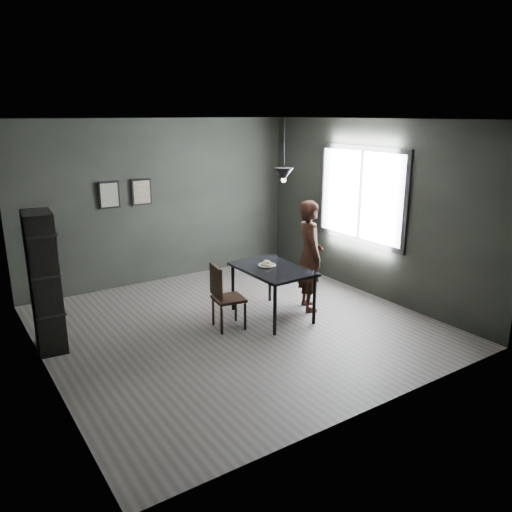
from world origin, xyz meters
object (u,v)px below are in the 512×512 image
cafe_table (272,273)px  wood_chair (223,293)px  white_plate (267,266)px  pendant_lamp (284,174)px  woman (310,256)px  shelf_unit (44,282)px

cafe_table → wood_chair: (-0.81, 0.02, -0.15)m
white_plate → cafe_table: bearing=-79.5°
white_plate → pendant_lamp: size_ratio=0.27×
cafe_table → woman: (0.65, -0.04, 0.16)m
pendant_lamp → woman: bearing=-19.3°
woman → shelf_unit: (-3.57, 0.77, 0.04)m
cafe_table → shelf_unit: shelf_unit is taller
white_plate → woman: bearing=-12.6°
woman → shelf_unit: bearing=100.7°
woman → pendant_lamp: bearing=93.6°
woman → shelf_unit: size_ratio=0.95×
white_plate → shelf_unit: 2.97m
cafe_table → pendant_lamp: (0.25, 0.10, 1.38)m
white_plate → woman: (0.67, -0.15, 0.08)m
cafe_table → white_plate: 0.14m
shelf_unit → woman: bearing=-6.6°
woman → cafe_table: bearing=109.4°
shelf_unit → pendant_lamp: size_ratio=2.03×
shelf_unit → pendant_lamp: 3.44m
woman → pendant_lamp: size_ratio=1.93×
cafe_table → shelf_unit: bearing=166.0°
cafe_table → white_plate: white_plate is taller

